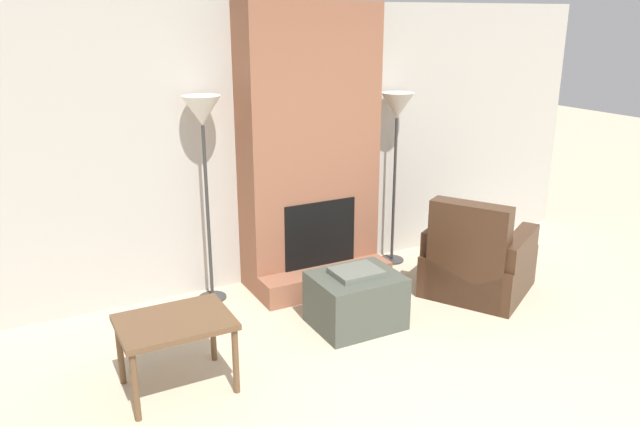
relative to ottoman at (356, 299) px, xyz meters
The scene contains 8 objects.
ground_plane 1.62m from the ottoman, 86.35° to the right, with size 24.00×24.00×0.00m, color beige.
wall_back 1.68m from the ottoman, 85.47° to the left, with size 6.88×0.06×2.60m, color #BCB7AD.
fireplace 1.44m from the ottoman, 84.30° to the left, with size 1.28×0.71×2.60m.
ottoman is the anchor object (origin of this frame).
armchair 1.31m from the ottoman, ahead, with size 1.21×1.20×0.94m.
side_table 1.59m from the ottoman, behind, with size 0.75×0.56×0.53m.
floor_lamp_left 1.95m from the ottoman, 130.40° to the left, with size 0.33×0.33×1.84m.
floor_lamp_right 1.99m from the ottoman, 44.32° to the left, with size 0.33×0.33×1.76m.
Camera 1 is at (-2.56, -2.42, 2.48)m, focal length 35.00 mm.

